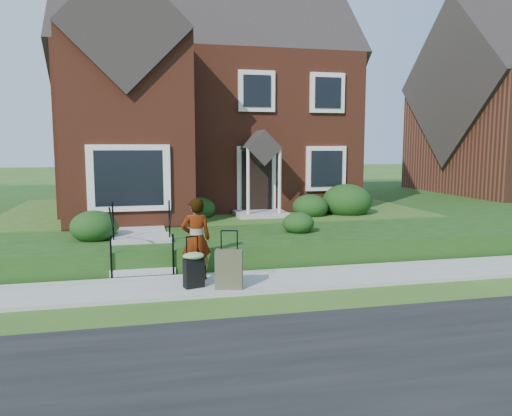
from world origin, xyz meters
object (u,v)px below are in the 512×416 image
object	(u,v)px
suitcase_olive	(229,269)
front_steps	(142,249)
suitcase_black	(194,268)
woman	(196,239)

from	to	relation	value
suitcase_olive	front_steps	bearing A→B (deg)	140.70
suitcase_black	suitcase_olive	size ratio (longest dim) A/B	0.90
woman	suitcase_black	world-z (taller)	woman
suitcase_olive	suitcase_black	bearing A→B (deg)	178.05
woman	suitcase_black	size ratio (longest dim) A/B	1.67
suitcase_black	suitcase_olive	world-z (taller)	suitcase_olive
front_steps	woman	distance (m)	1.91
front_steps	suitcase_olive	bearing A→B (deg)	-54.47
woman	suitcase_black	xyz separation A→B (m)	(-0.12, -0.62, -0.46)
suitcase_black	woman	bearing A→B (deg)	62.49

